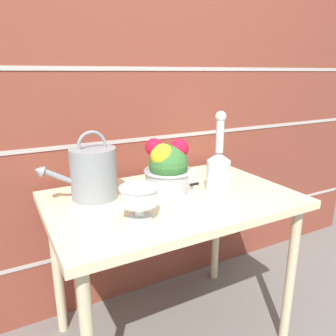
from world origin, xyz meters
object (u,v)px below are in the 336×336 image
object	(u,v)px
flower_planter	(168,167)
glass_decanter	(218,167)
watering_can	(93,173)
crystal_pedestal_bowl	(139,197)
figurine_vase	(192,192)

from	to	relation	value
flower_planter	glass_decanter	bearing A→B (deg)	-32.17
flower_planter	watering_can	bearing A→B (deg)	168.50
watering_can	crystal_pedestal_bowl	size ratio (longest dim) A/B	2.32
glass_decanter	figurine_vase	xyz separation A→B (m)	(-0.20, -0.10, -0.05)
flower_planter	glass_decanter	distance (m)	0.23
crystal_pedestal_bowl	glass_decanter	distance (m)	0.45
figurine_vase	flower_planter	bearing A→B (deg)	87.30
watering_can	flower_planter	world-z (taller)	watering_can
crystal_pedestal_bowl	figurine_vase	world-z (taller)	figurine_vase
watering_can	flower_planter	xyz separation A→B (m)	(0.33, -0.07, -0.00)
figurine_vase	watering_can	bearing A→B (deg)	137.63
flower_planter	figurine_vase	distance (m)	0.23
figurine_vase	glass_decanter	bearing A→B (deg)	26.10
watering_can	flower_planter	distance (m)	0.33
flower_planter	glass_decanter	size ratio (longest dim) A/B	0.67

